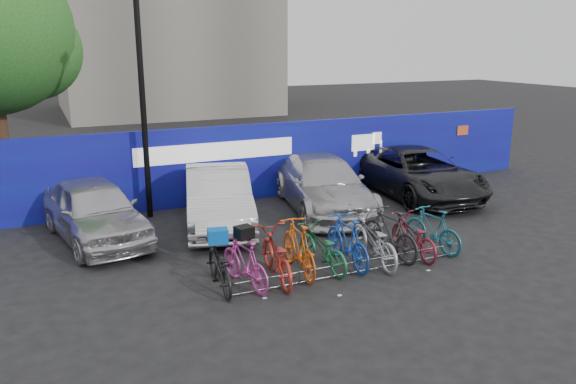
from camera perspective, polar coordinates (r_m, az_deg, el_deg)
ground at (r=12.81m, az=5.31°, el=-7.35°), size 100.00×100.00×0.00m
hoarding at (r=17.70m, az=-4.19°, el=3.02°), size 22.00×0.18×2.40m
lamppost at (r=15.98m, az=-14.54°, el=8.81°), size 0.25×0.50×6.11m
bike_rack at (r=12.27m, az=6.72°, el=-7.60°), size 5.60×0.03×0.30m
car_0 at (r=14.89m, az=-19.03°, el=-1.77°), size 2.63×4.81×1.55m
car_1 at (r=15.31m, az=-7.10°, el=-0.56°), size 2.80×5.04×1.57m
car_2 at (r=16.72m, az=3.58°, el=0.81°), size 3.16×5.66×1.55m
car_3 at (r=18.72m, az=12.97°, el=1.96°), size 3.02×5.71×1.53m
bike_0 at (r=11.52m, az=-7.04°, el=-7.41°), size 0.79×1.90×0.97m
bike_1 at (r=11.53m, az=-4.42°, el=-7.13°), size 0.83×1.80×1.04m
bike_2 at (r=11.79m, az=-1.23°, el=-6.49°), size 0.96×2.12×1.08m
bike_3 at (r=12.08m, az=1.09°, el=-5.67°), size 0.74×2.02×1.19m
bike_4 at (r=12.37m, az=3.46°, el=-5.72°), size 0.83×1.90×0.97m
bike_5 at (r=12.58m, az=6.04°, el=-4.99°), size 0.59×1.93×1.15m
bike_6 at (r=12.81m, az=8.64°, el=-4.86°), size 0.86×2.11×1.09m
bike_7 at (r=13.22m, az=10.32°, el=-4.11°), size 0.71×1.99×1.17m
bike_8 at (r=13.44m, az=12.58°, el=-4.41°), size 0.72×1.84×0.95m
bike_9 at (r=13.87m, az=14.50°, el=-3.70°), size 0.77×1.82×1.06m
cargo_crate at (r=11.30m, az=-7.14°, el=-4.46°), size 0.45×0.37×0.28m
cargo_topcase at (r=11.30m, az=-4.48°, el=-4.10°), size 0.39×0.36×0.25m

